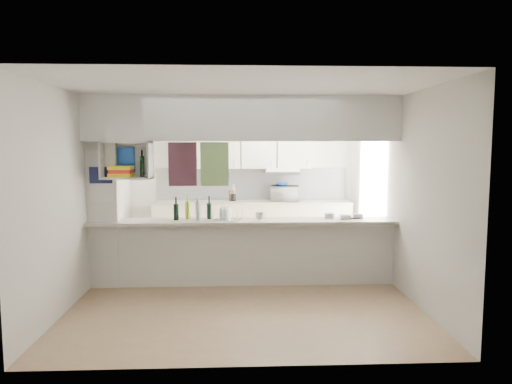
{
  "coord_description": "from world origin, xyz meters",
  "views": [
    {
      "loc": [
        -0.09,
        -6.24,
        1.94
      ],
      "look_at": [
        0.2,
        0.5,
        1.25
      ],
      "focal_mm": 32.0,
      "sensor_mm": 36.0,
      "label": 1
    }
  ],
  "objects": [
    {
      "name": "plastic_tubs",
      "position": [
        1.4,
        0.07,
        0.95
      ],
      "size": [
        0.54,
        0.22,
        0.07
      ],
      "color": "silver",
      "rests_on": "breakfast_bar"
    },
    {
      "name": "utensil_jar",
      "position": [
        -0.15,
        2.15,
        0.99
      ],
      "size": [
        0.1,
        0.1,
        0.14
      ],
      "primitive_type": "cylinder",
      "color": "black",
      "rests_on": "bench_top"
    },
    {
      "name": "cup",
      "position": [
        0.23,
        -0.08,
        0.98
      ],
      "size": [
        0.13,
        0.13,
        0.1
      ],
      "primitive_type": "imported",
      "rotation": [
        0.0,
        0.0,
        0.05
      ],
      "color": "white",
      "rests_on": "dish_rack"
    },
    {
      "name": "kitchen_run",
      "position": [
        0.16,
        2.14,
        0.83
      ],
      "size": [
        3.6,
        0.63,
        2.24
      ],
      "color": "beige",
      "rests_on": "floor"
    },
    {
      "name": "floor",
      "position": [
        0.0,
        0.0,
        0.0
      ],
      "size": [
        4.8,
        4.8,
        0.0
      ],
      "primitive_type": "plane",
      "color": "#A37F5F",
      "rests_on": "ground"
    },
    {
      "name": "dish_rack",
      "position": [
        -0.21,
        -0.03,
        1.0
      ],
      "size": [
        0.42,
        0.36,
        0.2
      ],
      "rotation": [
        0.0,
        0.0,
        -0.27
      ],
      "color": "silver",
      "rests_on": "breakfast_bar"
    },
    {
      "name": "wine_bottles",
      "position": [
        -0.7,
        0.05,
        1.05
      ],
      "size": [
        0.52,
        0.15,
        0.35
      ],
      "color": "black",
      "rests_on": "breakfast_bar"
    },
    {
      "name": "wall_right",
      "position": [
        2.1,
        0.0,
        1.3
      ],
      "size": [
        0.0,
        4.8,
        4.8
      ],
      "primitive_type": "plane",
      "rotation": [
        1.57,
        0.0,
        -1.57
      ],
      "color": "silver",
      "rests_on": "floor"
    },
    {
      "name": "ceiling",
      "position": [
        0.0,
        0.0,
        2.6
      ],
      "size": [
        4.8,
        4.8,
        0.0
      ],
      "primitive_type": "plane",
      "color": "white",
      "rests_on": "wall_back"
    },
    {
      "name": "wall_left",
      "position": [
        -2.1,
        0.0,
        1.3
      ],
      "size": [
        0.0,
        4.8,
        4.8
      ],
      "primitive_type": "plane",
      "rotation": [
        1.57,
        0.0,
        1.57
      ],
      "color": "silver",
      "rests_on": "floor"
    },
    {
      "name": "microwave",
      "position": [
        0.8,
        2.11,
        1.06
      ],
      "size": [
        0.56,
        0.42,
        0.28
      ],
      "primitive_type": "imported",
      "rotation": [
        0.0,
        0.0,
        2.99
      ],
      "color": "white",
      "rests_on": "bench_top"
    },
    {
      "name": "wall_back",
      "position": [
        0.0,
        2.4,
        1.3
      ],
      "size": [
        4.2,
        0.0,
        4.2
      ],
      "primitive_type": "plane",
      "rotation": [
        1.57,
        0.0,
        0.0
      ],
      "color": "silver",
      "rests_on": "floor"
    },
    {
      "name": "bowl",
      "position": [
        0.76,
        2.11,
        1.23
      ],
      "size": [
        0.23,
        0.23,
        0.06
      ],
      "primitive_type": "imported",
      "color": "#0E3F9E",
      "rests_on": "microwave"
    },
    {
      "name": "cubby_shelf",
      "position": [
        -1.57,
        -0.06,
        1.71
      ],
      "size": [
        0.65,
        0.35,
        0.5
      ],
      "color": "white",
      "rests_on": "bulkhead"
    },
    {
      "name": "knife_block",
      "position": [
        -0.18,
        2.18,
        1.02
      ],
      "size": [
        0.11,
        0.09,
        0.2
      ],
      "primitive_type": "cube",
      "rotation": [
        0.0,
        0.0,
        0.17
      ],
      "color": "#54391C",
      "rests_on": "bench_top"
    },
    {
      "name": "servery_partition",
      "position": [
        -0.17,
        0.0,
        1.66
      ],
      "size": [
        4.2,
        0.5,
        2.6
      ],
      "color": "silver",
      "rests_on": "floor"
    }
  ]
}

